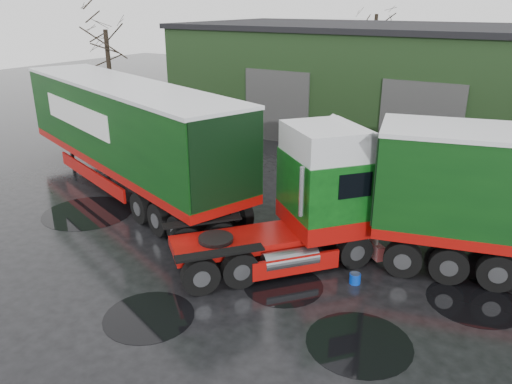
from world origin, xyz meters
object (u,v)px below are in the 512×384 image
Objects in this scene: wash_bucket at (355,278)px; trailer_left at (125,137)px; hero_tractor at (269,199)px; tree_left at (108,58)px; warehouse at (449,83)px; tree_back_a at (375,39)px.

trailer_left is at bearing 168.30° from wash_bucket.
trailer_left is at bearing -156.38° from hero_tractor.
trailer_left is at bearing -40.84° from tree_left.
warehouse is 18.78m from hero_tractor.
tree_left is (-17.83, 10.71, 2.15)m from hero_tractor.
tree_back_a reaches higher than warehouse.
tree_left is at bearing -157.17° from warehouse.
tree_left is at bearing -121.43° from tree_back_a.
hero_tractor is 0.71× the size of tree_back_a.
warehouse is 3.81× the size of tree_left.
wash_bucket is (2.74, 0.20, -1.95)m from hero_tractor.
wash_bucket is at bearing -71.44° from tree_back_a.
warehouse reaches higher than hero_tractor.
trailer_left is 12.71m from tree_left.
wash_bucket is at bearing -82.15° from trailer_left.
trailer_left is (-9.50, -16.21, -0.88)m from warehouse.
wash_bucket is 0.03× the size of tree_back_a.
warehouse is at bearing 94.86° from wash_bucket.
warehouse reaches higher than wash_bucket.
tree_back_a is (-6.83, 28.71, 2.65)m from hero_tractor.
trailer_left is 1.73× the size of tree_left.
hero_tractor is at bearing -175.75° from wash_bucket.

